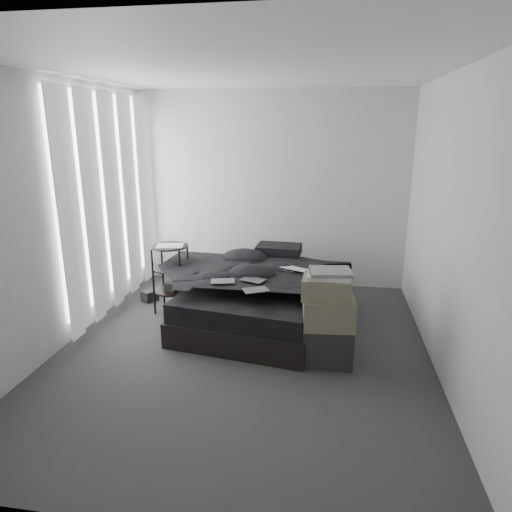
% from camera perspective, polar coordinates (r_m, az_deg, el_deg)
% --- Properties ---
extents(floor, '(3.60, 4.20, 0.01)m').
position_cam_1_polar(floor, '(4.60, -1.64, -11.79)').
color(floor, '#353638').
rests_on(floor, ground).
extents(ceiling, '(3.60, 4.20, 0.01)m').
position_cam_1_polar(ceiling, '(4.09, -1.95, 22.39)').
color(ceiling, white).
rests_on(ceiling, ground).
extents(wall_back, '(3.60, 0.01, 2.60)m').
position_cam_1_polar(wall_back, '(6.20, 1.95, 8.20)').
color(wall_back, silver).
rests_on(wall_back, ground).
extents(wall_front, '(3.60, 0.01, 2.60)m').
position_cam_1_polar(wall_front, '(2.22, -12.24, -6.89)').
color(wall_front, silver).
rests_on(wall_front, ground).
extents(wall_left, '(0.01, 4.20, 2.60)m').
position_cam_1_polar(wall_left, '(4.83, -23.32, 4.63)').
color(wall_left, silver).
rests_on(wall_left, ground).
extents(wall_right, '(0.01, 4.20, 2.60)m').
position_cam_1_polar(wall_right, '(4.21, 23.11, 3.12)').
color(wall_right, silver).
rests_on(wall_right, ground).
extents(window_left, '(0.02, 2.00, 2.30)m').
position_cam_1_polar(window_left, '(5.58, -18.33, 7.04)').
color(window_left, white).
rests_on(window_left, wall_left).
extents(curtain_left, '(0.06, 2.12, 2.48)m').
position_cam_1_polar(curtain_left, '(5.57, -17.80, 6.33)').
color(curtain_left, white).
rests_on(curtain_left, wall_left).
extents(bed, '(1.72, 2.11, 0.26)m').
position_cam_1_polar(bed, '(5.20, 0.46, -6.77)').
color(bed, black).
rests_on(bed, floor).
extents(mattress, '(1.66, 2.04, 0.20)m').
position_cam_1_polar(mattress, '(5.12, 0.46, -4.38)').
color(mattress, black).
rests_on(mattress, bed).
extents(duvet, '(1.64, 1.83, 0.22)m').
position_cam_1_polar(duvet, '(5.00, 0.31, -2.27)').
color(duvet, black).
rests_on(duvet, mattress).
extents(pillow_lower, '(0.63, 0.47, 0.13)m').
position_cam_1_polar(pillow_lower, '(5.75, 2.28, -0.31)').
color(pillow_lower, black).
rests_on(pillow_lower, mattress).
extents(pillow_upper, '(0.56, 0.40, 0.12)m').
position_cam_1_polar(pillow_upper, '(5.68, 2.87, 0.79)').
color(pillow_upper, black).
rests_on(pillow_upper, pillow_lower).
extents(laptop, '(0.36, 0.31, 0.02)m').
position_cam_1_polar(laptop, '(4.96, 4.51, -0.99)').
color(laptop, silver).
rests_on(laptop, duvet).
extents(comic_a, '(0.27, 0.21, 0.01)m').
position_cam_1_polar(comic_a, '(4.63, -4.18, -2.35)').
color(comic_a, black).
rests_on(comic_a, duvet).
extents(comic_b, '(0.28, 0.23, 0.01)m').
position_cam_1_polar(comic_b, '(4.66, -0.37, -2.11)').
color(comic_b, black).
rests_on(comic_b, duvet).
extents(comic_c, '(0.29, 0.25, 0.01)m').
position_cam_1_polar(comic_c, '(4.37, -0.04, -3.28)').
color(comic_c, black).
rests_on(comic_c, duvet).
extents(side_stand, '(0.44, 0.44, 0.79)m').
position_cam_1_polar(side_stand, '(5.52, -10.54, -2.76)').
color(side_stand, black).
rests_on(side_stand, floor).
extents(papers, '(0.34, 0.28, 0.02)m').
position_cam_1_polar(papers, '(5.39, -10.68, 1.25)').
color(papers, white).
rests_on(papers, side_stand).
extents(floor_books, '(0.20, 0.23, 0.13)m').
position_cam_1_polar(floor_books, '(5.95, -13.14, -4.86)').
color(floor_books, black).
rests_on(floor_books, floor).
extents(box_lower, '(0.50, 0.40, 0.36)m').
position_cam_1_polar(box_lower, '(4.39, 8.72, -10.72)').
color(box_lower, black).
rests_on(box_lower, floor).
extents(box_mid, '(0.49, 0.40, 0.28)m').
position_cam_1_polar(box_mid, '(4.25, 9.05, -6.92)').
color(box_mid, '#666251').
rests_on(box_mid, box_lower).
extents(box_upper, '(0.45, 0.37, 0.19)m').
position_cam_1_polar(box_upper, '(4.17, 8.89, -3.87)').
color(box_upper, '#666251').
rests_on(box_upper, box_mid).
extents(art_book_white, '(0.38, 0.31, 0.04)m').
position_cam_1_polar(art_book_white, '(4.14, 9.11, -2.38)').
color(art_book_white, silver).
rests_on(art_book_white, box_upper).
extents(art_book_snake, '(0.40, 0.33, 0.03)m').
position_cam_1_polar(art_book_snake, '(4.12, 9.28, -1.96)').
color(art_book_snake, silver).
rests_on(art_book_snake, art_book_white).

